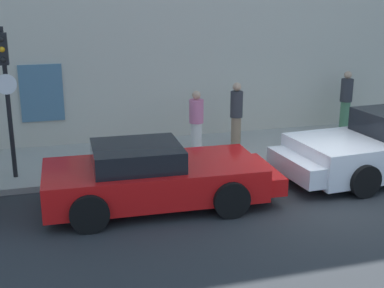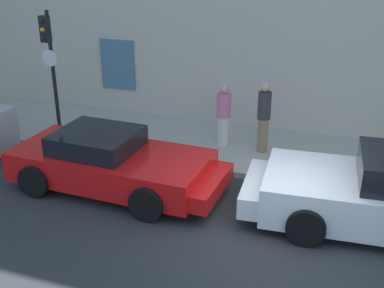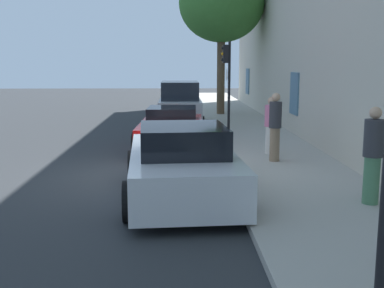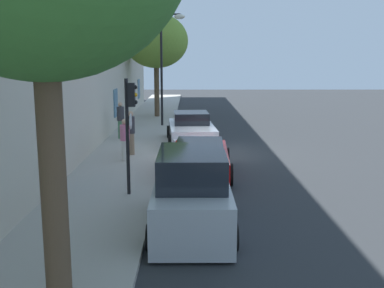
# 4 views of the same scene
# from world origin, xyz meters

# --- Properties ---
(ground_plane) EXTENTS (80.00, 80.00, 0.00)m
(ground_plane) POSITION_xyz_m (0.00, 0.00, 0.00)
(ground_plane) COLOR #2B2D30
(sidewalk) EXTENTS (60.00, 3.09, 0.14)m
(sidewalk) POSITION_xyz_m (0.00, 3.50, 0.07)
(sidewalk) COLOR #A8A399
(sidewalk) RESTS_ON ground
(sportscar_red_lead) EXTENTS (4.74, 2.28, 1.28)m
(sportscar_red_lead) POSITION_xyz_m (-3.58, 0.62, 0.59)
(sportscar_red_lead) COLOR red
(sportscar_red_lead) RESTS_ON ground
(sportscar_yellow_flank) EXTENTS (5.09, 2.48, 1.51)m
(sportscar_yellow_flank) POSITION_xyz_m (1.77, 0.88, 0.65)
(sportscar_yellow_flank) COLOR white
(sportscar_yellow_flank) RESTS_ON ground
(traffic_light) EXTENTS (0.44, 0.36, 3.32)m
(traffic_light) POSITION_xyz_m (-6.47, 2.65, 2.41)
(traffic_light) COLOR black
(traffic_light) RESTS_ON sidewalk
(pedestrian_admiring) EXTENTS (0.50, 0.50, 1.78)m
(pedestrian_admiring) POSITION_xyz_m (2.93, 4.34, 1.05)
(pedestrian_admiring) COLOR #4C7F59
(pedestrian_admiring) RESTS_ON sidewalk
(pedestrian_strolling) EXTENTS (0.49, 0.49, 1.61)m
(pedestrian_strolling) POSITION_xyz_m (-1.99, 3.45, 0.95)
(pedestrian_strolling) COLOR silver
(pedestrian_strolling) RESTS_ON sidewalk
(pedestrian_bystander) EXTENTS (0.43, 0.43, 1.79)m
(pedestrian_bystander) POSITION_xyz_m (-0.93, 3.35, 1.07)
(pedestrian_bystander) COLOR #8C7259
(pedestrian_bystander) RESTS_ON sidewalk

